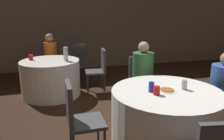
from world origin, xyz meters
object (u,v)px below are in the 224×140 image
object	(u,v)px
table_near	(165,118)
soda_can_silver	(184,85)
chair_far_north	(51,59)
person_orange_shirt	(51,59)
chair_near_north	(141,78)
bottle_far	(66,54)
soda_can_blue	(151,87)
person_blue_shirt	(220,90)
chair_near_west	(78,115)
pizza_plate_near	(167,90)
chair_far_east	(99,67)
chair_far_northeast	(77,59)
person_green_jacket	(144,78)
table_far	(51,78)

from	to	relation	value
table_near	soda_can_silver	xyz separation A→B (m)	(0.23, -0.02, 0.42)
chair_far_north	person_orange_shirt	distance (m)	0.17
chair_near_north	bottle_far	size ratio (longest dim) A/B	3.38
person_orange_shirt	soda_can_blue	distance (m)	3.23
chair_near_north	person_blue_shirt	size ratio (longest dim) A/B	0.82
chair_near_north	person_orange_shirt	world-z (taller)	person_orange_shirt
soda_can_silver	soda_can_blue	bearing A→B (deg)	176.02
chair_near_west	person_orange_shirt	xyz separation A→B (m)	(-0.28, 3.03, 0.03)
chair_near_west	soda_can_silver	xyz separation A→B (m)	(1.32, -0.00, 0.23)
chair_far_north	pizza_plate_near	bearing A→B (deg)	114.07
person_blue_shirt	soda_can_blue	world-z (taller)	person_blue_shirt
soda_can_silver	bottle_far	world-z (taller)	bottle_far
chair_near_north	pizza_plate_near	bearing A→B (deg)	90.03
chair_far_east	bottle_far	size ratio (longest dim) A/B	3.38
chair_far_northeast	chair_far_east	bearing A→B (deg)	151.68
person_orange_shirt	soda_can_blue	bearing A→B (deg)	112.07
person_green_jacket	soda_can_blue	size ratio (longest dim) A/B	9.84
chair_far_northeast	person_blue_shirt	world-z (taller)	person_blue_shirt
chair_near_west	bottle_far	xyz separation A→B (m)	(0.02, 2.09, 0.31)
table_near	chair_far_northeast	distance (m)	3.08
table_far	chair_far_north	world-z (taller)	chair_far_north
chair_near_north	person_orange_shirt	distance (m)	2.44
person_green_jacket	bottle_far	size ratio (longest dim) A/B	4.40
person_green_jacket	soda_can_silver	xyz separation A→B (m)	(0.13, -0.94, 0.17)
chair_near_west	chair_far_northeast	bearing A→B (deg)	173.10
bottle_far	person_blue_shirt	bearing A→B (deg)	-44.15
table_near	table_far	distance (m)	2.59
table_near	person_orange_shirt	world-z (taller)	person_orange_shirt
person_green_jacket	bottle_far	bearing A→B (deg)	-38.41
chair_far_east	person_blue_shirt	distance (m)	2.36
chair_far_north	person_blue_shirt	distance (m)	3.81
chair_far_north	person_green_jacket	xyz separation A→B (m)	(1.47, -2.26, 0.06)
person_orange_shirt	person_blue_shirt	xyz separation A→B (m)	(2.29, -2.87, 0.00)
chair_near_west	chair_far_northeast	world-z (taller)	same
chair_near_west	bottle_far	size ratio (longest dim) A/B	3.38
chair_far_north	chair_far_northeast	distance (m)	0.64
chair_far_northeast	person_blue_shirt	xyz separation A→B (m)	(1.69, -2.83, 0.04)
table_far	person_orange_shirt	distance (m)	0.86
bottle_far	chair_near_west	bearing A→B (deg)	-90.60
chair_near_north	person_blue_shirt	world-z (taller)	person_blue_shirt
chair_far_east	bottle_far	xyz separation A→B (m)	(-0.68, -0.03, 0.31)
table_far	table_near	bearing A→B (deg)	-57.75
table_near	chair_far_northeast	xyz separation A→B (m)	(-0.77, 2.98, 0.19)
chair_near_north	soda_can_silver	size ratio (longest dim) A/B	7.57
chair_far_northeast	bottle_far	bearing A→B (deg)	109.47
pizza_plate_near	chair_far_northeast	bearing A→B (deg)	104.42
chair_far_east	bottle_far	world-z (taller)	bottle_far
person_orange_shirt	person_green_jacket	size ratio (longest dim) A/B	0.98
chair_far_northeast	pizza_plate_near	xyz separation A→B (m)	(0.77, -2.98, 0.18)
chair_far_north	pizza_plate_near	size ratio (longest dim) A/B	3.89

